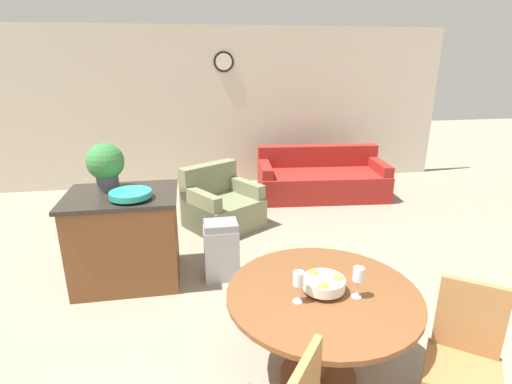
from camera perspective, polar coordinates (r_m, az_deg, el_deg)
wall_back at (r=7.17m, az=-4.51°, el=11.92°), size 8.00×0.09×2.70m
dining_table at (r=2.86m, az=9.40°, el=-16.63°), size 1.29×1.29×0.72m
dining_chair_near_right at (r=2.89m, az=27.70°, el=-19.71°), size 0.59×0.59×0.93m
fruit_bowl at (r=2.73m, az=9.69°, el=-12.69°), size 0.28×0.28×0.13m
wine_glass_left at (r=2.56m, az=6.07°, el=-12.38°), size 0.07×0.07×0.22m
wine_glass_right at (r=2.68m, az=14.43°, el=-11.47°), size 0.07×0.07×0.22m
kitchen_island at (r=4.25m, az=-18.11°, el=-6.22°), size 1.07×0.82×0.94m
teal_bowl at (r=3.89m, az=-17.49°, el=-0.31°), size 0.39×0.39×0.08m
potted_plant at (r=4.19m, az=-20.70°, el=3.74°), size 0.36×0.36×0.47m
trash_bin at (r=4.17m, az=-4.98°, el=-8.29°), size 0.35×0.27×0.63m
couch at (r=6.70m, az=9.27°, el=1.81°), size 2.12×1.16×0.77m
armchair at (r=5.41m, az=-4.98°, el=-2.08°), size 1.16×1.15×0.82m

